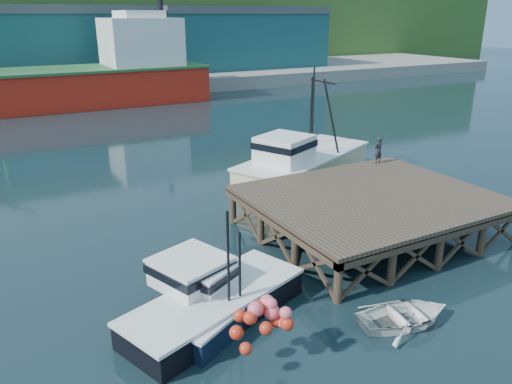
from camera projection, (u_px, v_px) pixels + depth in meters
ground at (280, 255)px, 24.10m from camera, size 300.00×300.00×0.00m
wharf at (373, 199)px, 25.80m from camera, size 12.00×10.00×2.62m
far_quay at (56, 79)px, 81.46m from camera, size 160.00×40.00×2.00m
warehouse_mid at (56, 45)px, 75.48m from camera, size 28.00×16.00×9.00m
warehouse_right at (234, 40)px, 89.14m from camera, size 30.00×16.00×9.00m
cargo_ship at (6, 83)px, 58.69m from camera, size 55.50×10.00×13.75m
hillside at (28, 14)px, 102.81m from camera, size 220.00×50.00×22.00m
boat_navy at (222, 298)px, 19.08m from camera, size 6.20×4.70×3.69m
boat_black at (209, 297)px, 18.95m from camera, size 7.98×6.62×4.63m
trawler at (302, 160)px, 33.94m from camera, size 12.27×8.64×7.77m
dinghy at (405, 315)px, 18.61m from camera, size 4.11×3.28×0.76m
dockworker at (378, 150)px, 31.18m from camera, size 0.65×0.46×1.67m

